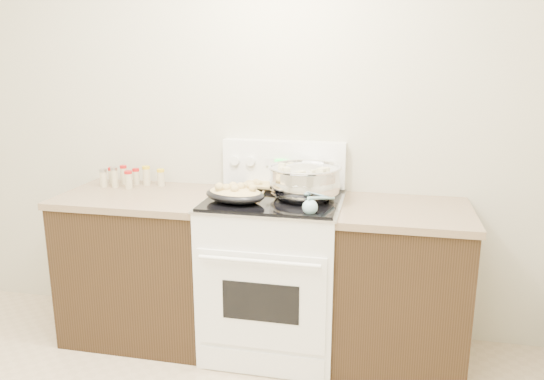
# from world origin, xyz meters

# --- Properties ---
(room_shell) EXTENTS (4.10, 3.60, 2.75)m
(room_shell) POSITION_xyz_m (0.00, 0.00, 1.70)
(room_shell) COLOR beige
(room_shell) RESTS_ON ground
(counter_left) EXTENTS (0.93, 0.67, 0.92)m
(counter_left) POSITION_xyz_m (-0.48, 1.43, 0.46)
(counter_left) COLOR black
(counter_left) RESTS_ON ground
(counter_right) EXTENTS (0.73, 0.67, 0.92)m
(counter_right) POSITION_xyz_m (1.08, 1.43, 0.46)
(counter_right) COLOR black
(counter_right) RESTS_ON ground
(kitchen_range) EXTENTS (0.78, 0.73, 1.22)m
(kitchen_range) POSITION_xyz_m (0.35, 1.42, 0.49)
(kitchen_range) COLOR white
(kitchen_range) RESTS_ON ground
(mixing_bowl) EXTENTS (0.44, 0.44, 0.24)m
(mixing_bowl) POSITION_xyz_m (0.52, 1.45, 1.04)
(mixing_bowl) COLOR silver
(mixing_bowl) RESTS_ON kitchen_range
(roasting_pan) EXTENTS (0.41, 0.33, 0.11)m
(roasting_pan) POSITION_xyz_m (0.16, 1.28, 0.99)
(roasting_pan) COLOR black
(roasting_pan) RESTS_ON kitchen_range
(baking_sheet) EXTENTS (0.43, 0.33, 0.06)m
(baking_sheet) POSITION_xyz_m (0.31, 1.64, 0.96)
(baking_sheet) COLOR black
(baking_sheet) RESTS_ON kitchen_range
(wooden_spoon) EXTENTS (0.05, 0.29, 0.04)m
(wooden_spoon) POSITION_xyz_m (0.26, 1.43, 0.95)
(wooden_spoon) COLOR tan
(wooden_spoon) RESTS_ON kitchen_range
(blue_ladle) EXTENTS (0.15, 0.26, 0.10)m
(blue_ladle) POSITION_xyz_m (0.60, 1.17, 0.98)
(blue_ladle) COLOR #86BAC8
(blue_ladle) RESTS_ON kitchen_range
(spice_jars) EXTENTS (0.39, 0.16, 0.13)m
(spice_jars) POSITION_xyz_m (-0.64, 1.60, 0.98)
(spice_jars) COLOR #BFB28C
(spice_jars) RESTS_ON counter_left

